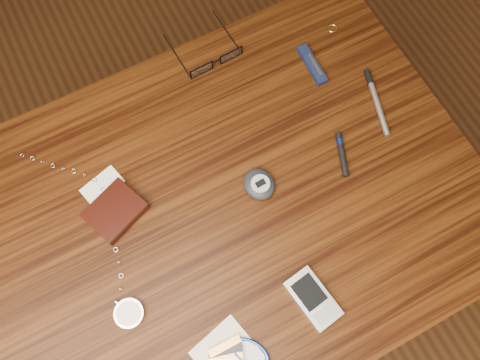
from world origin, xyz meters
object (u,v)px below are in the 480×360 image
at_px(desk, 214,225).
at_px(eyeglasses, 215,60).
at_px(wallet_and_card, 115,210).
at_px(notepad_keys, 239,355).
at_px(pedometer, 259,184).
at_px(silver_pen, 375,97).
at_px(pocket_watch, 126,305).
at_px(pocket_knife, 312,65).
at_px(pda_phone, 313,299).

xyz_separation_m(desk, eyeglasses, (0.15, 0.28, 0.11)).
bearing_deg(desk, wallet_and_card, 152.08).
relative_size(wallet_and_card, notepad_keys, 1.11).
bearing_deg(notepad_keys, pedometer, 55.40).
bearing_deg(desk, silver_pen, 8.66).
relative_size(desk, pocket_watch, 2.59).
height_order(eyeglasses, notepad_keys, eyeglasses).
xyz_separation_m(eyeglasses, pocket_knife, (0.17, -0.10, -0.01)).
distance_m(desk, pedometer, 0.15).
height_order(pda_phone, silver_pen, pda_phone).
bearing_deg(eyeglasses, notepad_keys, -112.45).
height_order(pedometer, pocket_knife, pedometer).
bearing_deg(silver_pen, eyeglasses, 138.19).
bearing_deg(notepad_keys, eyeglasses, 67.55).
height_order(wallet_and_card, notepad_keys, wallet_and_card).
relative_size(pda_phone, pocket_knife, 1.11).
height_order(desk, notepad_keys, notepad_keys).
relative_size(wallet_and_card, pda_phone, 1.37).
bearing_deg(pocket_watch, desk, 21.63).
bearing_deg(pda_phone, pocket_watch, 154.29).
xyz_separation_m(desk, pocket_watch, (-0.20, -0.08, 0.11)).
height_order(wallet_and_card, pocket_watch, wallet_and_card).
relative_size(pocket_knife, silver_pen, 0.67).
bearing_deg(pocket_watch, pocket_knife, 26.65).
bearing_deg(silver_pen, desk, -171.34).
relative_size(desk, silver_pen, 7.00).
xyz_separation_m(wallet_and_card, eyeglasses, (0.30, 0.20, 0.00)).
height_order(pocket_watch, silver_pen, pocket_watch).
distance_m(pda_phone, notepad_keys, 0.15).
bearing_deg(wallet_and_card, eyeglasses, 33.33).
relative_size(desk, notepad_keys, 7.68).
xyz_separation_m(pda_phone, silver_pen, (0.31, 0.28, -0.00)).
distance_m(pocket_watch, pedometer, 0.31).
relative_size(desk, pda_phone, 9.46).
bearing_deg(pda_phone, silver_pen, 42.21).
relative_size(desk, wallet_and_card, 6.93).
height_order(wallet_and_card, pedometer, pedometer).
relative_size(eyeglasses, pocket_watch, 0.33).
xyz_separation_m(pda_phone, pocket_knife, (0.23, 0.40, -0.00)).
bearing_deg(desk, pedometer, 2.49).
bearing_deg(desk, eyeglasses, 62.23).
distance_m(desk, wallet_and_card, 0.21).
bearing_deg(pocket_watch, eyeglasses, 45.83).
distance_m(notepad_keys, pocket_knife, 0.57).
bearing_deg(silver_pen, wallet_and_card, 177.72).
height_order(desk, wallet_and_card, wallet_and_card).
distance_m(pocket_watch, notepad_keys, 0.21).
bearing_deg(wallet_and_card, pedometer, -16.82).
distance_m(desk, silver_pen, 0.41).
relative_size(pocket_watch, pocket_knife, 4.06).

